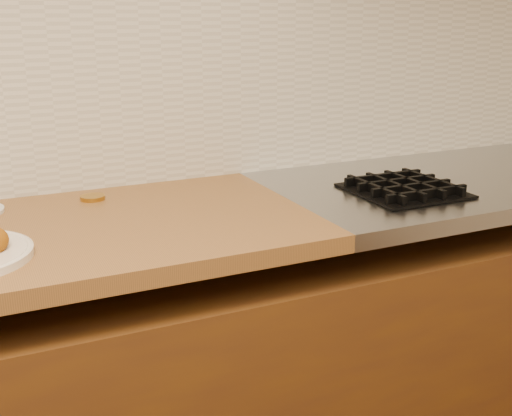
{
  "coord_description": "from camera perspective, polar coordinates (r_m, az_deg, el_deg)",
  "views": [
    {
      "loc": [
        -0.22,
        0.33,
        1.34
      ],
      "look_at": [
        0.35,
        1.55,
        0.93
      ],
      "focal_mm": 45.0,
      "sensor_mm": 36.0,
      "label": 1
    }
  ],
  "objects": [
    {
      "name": "burner_grates",
      "position": [
        1.9,
        20.79,
        2.76
      ],
      "size": [
        0.91,
        0.26,
        0.03
      ],
      "color": "black",
      "rests_on": "stovetop"
    },
    {
      "name": "brass_jar_lid",
      "position": [
        1.63,
        -14.33,
        0.9
      ],
      "size": [
        0.07,
        0.07,
        0.01
      ],
      "primitive_type": "cylinder",
      "rotation": [
        0.0,
        0.0,
        -0.12
      ],
      "color": "#B2852C",
      "rests_on": "butcher_block"
    },
    {
      "name": "wall_back",
      "position": [
        1.68,
        -18.38,
        16.41
      ],
      "size": [
        4.0,
        0.02,
        2.7
      ],
      "primitive_type": "cube",
      "color": "tan",
      "rests_on": "ground"
    },
    {
      "name": "stovetop",
      "position": [
        1.98,
        19.57,
        2.47
      ],
      "size": [
        1.3,
        0.62,
        0.04
      ],
      "primitive_type": "cube",
      "color": "#9EA0A5",
      "rests_on": "base_cabinet"
    },
    {
      "name": "backsplash",
      "position": [
        1.68,
        -17.85,
        11.31
      ],
      "size": [
        3.6,
        0.02,
        0.6
      ],
      "primitive_type": "cube",
      "color": "beige",
      "rests_on": "wall_back"
    }
  ]
}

